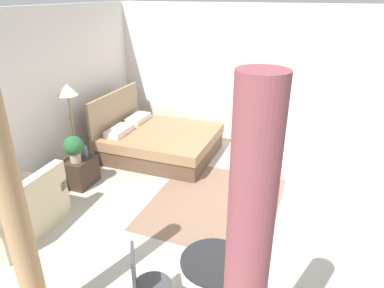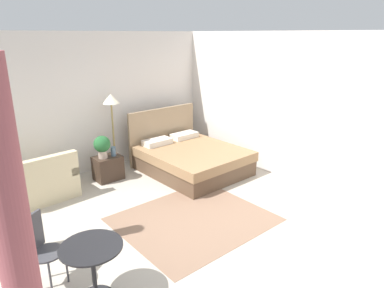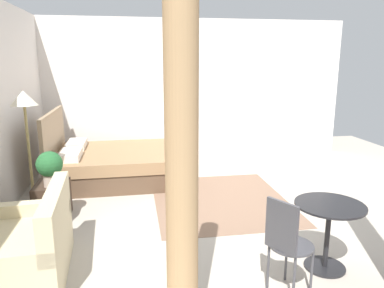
{
  "view_description": "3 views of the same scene",
  "coord_description": "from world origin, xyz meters",
  "px_view_note": "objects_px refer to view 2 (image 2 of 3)",
  "views": [
    {
      "loc": [
        -4.25,
        -1.24,
        3.08
      ],
      "look_at": [
        0.45,
        0.58,
        0.84
      ],
      "focal_mm": 32.26,
      "sensor_mm": 36.0,
      "label": 1
    },
    {
      "loc": [
        -2.97,
        -3.59,
        2.83
      ],
      "look_at": [
        0.62,
        0.64,
        1.04
      ],
      "focal_mm": 32.22,
      "sensor_mm": 36.0,
      "label": 2
    },
    {
      "loc": [
        -4.8,
        1.35,
        2.04
      ],
      "look_at": [
        0.71,
        0.44,
        0.76
      ],
      "focal_mm": 34.03,
      "sensor_mm": 36.0,
      "label": 3
    }
  ],
  "objects_px": {
    "bed": "(190,158)",
    "balcony_table": "(93,263)",
    "couch": "(38,185)",
    "vase": "(113,151)",
    "nightstand": "(108,168)",
    "potted_plant": "(102,145)",
    "floor_lamp": "(111,106)",
    "cafe_chair_near_window": "(40,245)"
  },
  "relations": [
    {
      "from": "nightstand",
      "to": "balcony_table",
      "type": "height_order",
      "value": "balcony_table"
    },
    {
      "from": "potted_plant",
      "to": "vase",
      "type": "relative_size",
      "value": 2.4
    },
    {
      "from": "potted_plant",
      "to": "vase",
      "type": "height_order",
      "value": "potted_plant"
    },
    {
      "from": "balcony_table",
      "to": "floor_lamp",
      "type": "bearing_deg",
      "value": 58.37
    },
    {
      "from": "potted_plant",
      "to": "floor_lamp",
      "type": "bearing_deg",
      "value": 38.48
    },
    {
      "from": "vase",
      "to": "balcony_table",
      "type": "relative_size",
      "value": 0.27
    },
    {
      "from": "floor_lamp",
      "to": "balcony_table",
      "type": "relative_size",
      "value": 2.43
    },
    {
      "from": "balcony_table",
      "to": "cafe_chair_near_window",
      "type": "height_order",
      "value": "cafe_chair_near_window"
    },
    {
      "from": "nightstand",
      "to": "balcony_table",
      "type": "distance_m",
      "value": 3.39
    },
    {
      "from": "couch",
      "to": "floor_lamp",
      "type": "xyz_separation_m",
      "value": [
        1.7,
        0.36,
        1.13
      ]
    },
    {
      "from": "bed",
      "to": "balcony_table",
      "type": "relative_size",
      "value": 3.13
    },
    {
      "from": "couch",
      "to": "balcony_table",
      "type": "distance_m",
      "value": 2.91
    },
    {
      "from": "bed",
      "to": "nightstand",
      "type": "bearing_deg",
      "value": 155.5
    },
    {
      "from": "nightstand",
      "to": "potted_plant",
      "type": "bearing_deg",
      "value": -166.23
    },
    {
      "from": "couch",
      "to": "vase",
      "type": "bearing_deg",
      "value": 0.02
    },
    {
      "from": "balcony_table",
      "to": "cafe_chair_near_window",
      "type": "bearing_deg",
      "value": 120.86
    },
    {
      "from": "vase",
      "to": "potted_plant",
      "type": "bearing_deg",
      "value": 174.76
    },
    {
      "from": "bed",
      "to": "potted_plant",
      "type": "xyz_separation_m",
      "value": [
        -1.66,
        0.69,
        0.46
      ]
    },
    {
      "from": "potted_plant",
      "to": "balcony_table",
      "type": "bearing_deg",
      "value": -118.38
    },
    {
      "from": "bed",
      "to": "floor_lamp",
      "type": "relative_size",
      "value": 1.29
    },
    {
      "from": "floor_lamp",
      "to": "cafe_chair_near_window",
      "type": "relative_size",
      "value": 1.83
    },
    {
      "from": "vase",
      "to": "bed",
      "type": "bearing_deg",
      "value": -24.83
    },
    {
      "from": "couch",
      "to": "nightstand",
      "type": "xyz_separation_m",
      "value": [
        1.36,
        0.05,
        -0.05
      ]
    },
    {
      "from": "vase",
      "to": "balcony_table",
      "type": "bearing_deg",
      "value": -121.8
    },
    {
      "from": "nightstand",
      "to": "vase",
      "type": "distance_m",
      "value": 0.36
    },
    {
      "from": "floor_lamp",
      "to": "vase",
      "type": "bearing_deg",
      "value": -120.3
    },
    {
      "from": "bed",
      "to": "vase",
      "type": "relative_size",
      "value": 11.39
    },
    {
      "from": "nightstand",
      "to": "balcony_table",
      "type": "bearing_deg",
      "value": -119.67
    },
    {
      "from": "bed",
      "to": "vase",
      "type": "bearing_deg",
      "value": 155.17
    },
    {
      "from": "cafe_chair_near_window",
      "to": "balcony_table",
      "type": "bearing_deg",
      "value": -59.14
    },
    {
      "from": "bed",
      "to": "balcony_table",
      "type": "bearing_deg",
      "value": -145.49
    },
    {
      "from": "couch",
      "to": "vase",
      "type": "relative_size",
      "value": 6.82
    },
    {
      "from": "floor_lamp",
      "to": "cafe_chair_near_window",
      "type": "distance_m",
      "value": 3.66
    },
    {
      "from": "couch",
      "to": "vase",
      "type": "height_order",
      "value": "couch"
    },
    {
      "from": "bed",
      "to": "floor_lamp",
      "type": "height_order",
      "value": "floor_lamp"
    },
    {
      "from": "bed",
      "to": "couch",
      "type": "xyz_separation_m",
      "value": [
        -2.93,
        0.67,
        0.0
      ]
    },
    {
      "from": "nightstand",
      "to": "potted_plant",
      "type": "relative_size",
      "value": 1.17
    },
    {
      "from": "potted_plant",
      "to": "nightstand",
      "type": "bearing_deg",
      "value": 13.77
    },
    {
      "from": "nightstand",
      "to": "floor_lamp",
      "type": "bearing_deg",
      "value": 43.83
    },
    {
      "from": "floor_lamp",
      "to": "balcony_table",
      "type": "distance_m",
      "value": 3.94
    },
    {
      "from": "couch",
      "to": "nightstand",
      "type": "relative_size",
      "value": 2.42
    },
    {
      "from": "balcony_table",
      "to": "cafe_chair_near_window",
      "type": "distance_m",
      "value": 0.7
    }
  ]
}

